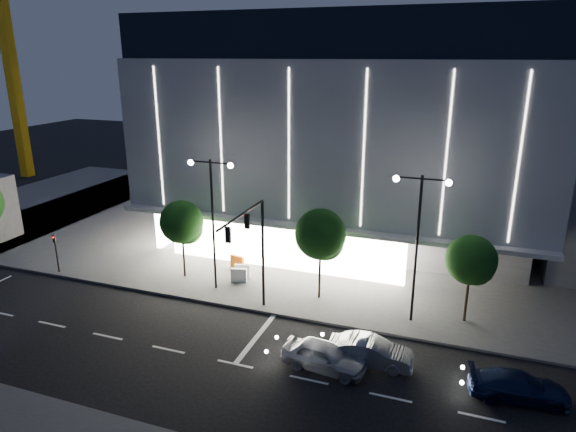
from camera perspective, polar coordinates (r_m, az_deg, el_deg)
The scene contains 17 objects.
ground at distance 29.65m, azimuth -8.19°, elevation -13.72°, with size 160.00×160.00×0.00m, color black.
sidewalk_museum at distance 49.17m, azimuth 10.25°, elevation -0.75°, with size 70.00×40.00×0.15m, color #474747.
museum at distance 45.85m, azimuth 7.98°, elevation 9.86°, with size 30.00×25.80×18.00m.
traffic_mast at distance 29.76m, azimuth -3.92°, elevation -2.68°, with size 0.33×5.89×7.07m.
street_lamp_west at distance 33.42m, azimuth -8.41°, elevation 1.13°, with size 3.16×0.36×9.00m.
street_lamp_east at distance 29.78m, azimuth 14.27°, elevation -1.30°, with size 3.16×0.36×9.00m.
ped_signal_far at distance 40.50m, azimuth -24.38°, elevation -3.42°, with size 0.22×0.24×3.00m.
tower_crane at distance 73.37m, azimuth -28.61°, elevation 19.66°, with size 32.00×2.00×28.50m.
tree_left at distance 36.27m, azimuth -11.68°, elevation -0.91°, with size 3.02×3.02×5.72m.
tree_mid at distance 32.28m, azimuth 3.67°, elevation -2.34°, with size 3.25×3.25×6.15m.
tree_right at distance 31.36m, azimuth 19.70°, elevation -4.89°, with size 2.91×2.91×5.51m.
car_lead at distance 26.93m, azimuth 4.03°, elevation -15.22°, with size 1.76×4.38×1.49m, color #A7A9AF.
car_second at distance 27.54m, azimuth 9.11°, elevation -14.67°, with size 1.52×4.37×1.44m, color #A2A6AA.
car_third at distance 27.13m, azimuth 24.26°, elevation -16.90°, with size 1.82×4.48×1.30m, color #121E44.
barrier_b at distance 36.59m, azimuth -5.08°, elevation -6.11°, with size 1.10×0.25×1.00m, color silver.
barrier_c at distance 38.11m, azimuth -5.66°, elevation -5.14°, with size 1.10×0.25×1.00m, color #FC630E.
barrier_d at distance 35.96m, azimuth -5.48°, elevation -6.57°, with size 1.10×0.25×1.00m, color white.
Camera 1 is at (12.37, -22.16, 15.33)m, focal length 32.00 mm.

